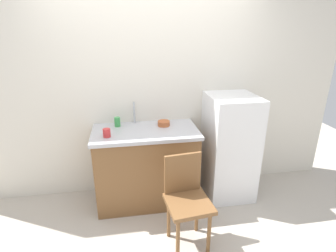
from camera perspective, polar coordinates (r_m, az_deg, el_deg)
ground_plane at (r=2.93m, az=-1.39°, el=-22.53°), size 8.00×8.00×0.00m
back_wall at (r=3.21m, az=-4.15°, el=7.86°), size 4.80×0.10×2.59m
cabinet_base at (r=3.18m, az=-4.65°, el=-8.87°), size 1.14×0.60×0.88m
countertop at (r=2.99m, az=-4.90°, el=-1.20°), size 1.18×0.64×0.04m
faucet at (r=3.16m, az=-7.27°, el=2.87°), size 0.02×0.02×0.26m
refrigerator at (r=3.31m, az=13.03°, el=-4.35°), size 0.55×0.61×1.27m
chair at (r=2.58m, az=4.01°, el=-15.02°), size 0.44×0.44×0.89m
terracotta_bowl at (r=3.09m, az=-0.92°, el=0.58°), size 0.14×0.14×0.06m
cup_green at (r=3.11m, az=-10.84°, el=0.87°), size 0.07×0.07×0.11m
cup_red at (r=2.84m, az=-13.04°, el=-1.45°), size 0.08×0.08×0.09m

